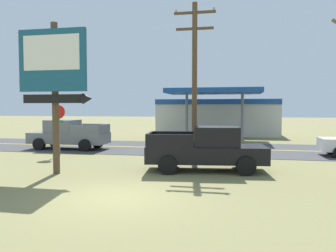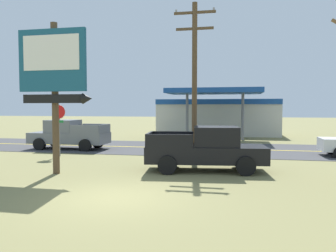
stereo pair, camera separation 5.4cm
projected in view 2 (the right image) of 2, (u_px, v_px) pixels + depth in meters
The scene contains 9 objects.
ground_plane at pixel (115, 197), 10.61m from camera, with size 180.00×180.00×0.00m, color olive.
road_asphalt at pixel (183, 148), 23.31m from camera, with size 140.00×8.00×0.02m, color #3D3D3F.
road_centre_line at pixel (183, 148), 23.31m from camera, with size 126.00×0.20×0.01m, color gold.
motel_sign at pixel (54, 73), 14.05m from camera, with size 3.23×0.54×6.32m.
stop_sign at pixel (59, 121), 19.44m from camera, with size 0.80×0.08×2.95m.
utility_pole at pixel (195, 77), 17.22m from camera, with size 2.11×0.26×8.06m.
gas_station at pixel (218, 116), 35.10m from camera, with size 12.00×11.50×4.40m.
pickup_black_parked_on_lawn at pixel (207, 149), 15.00m from camera, with size 5.40×2.72×1.96m.
pickup_grey_on_road at pixel (68, 135), 22.84m from camera, with size 5.20×2.24×1.96m.
Camera 2 is at (3.76, -9.91, 2.80)m, focal length 36.42 mm.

